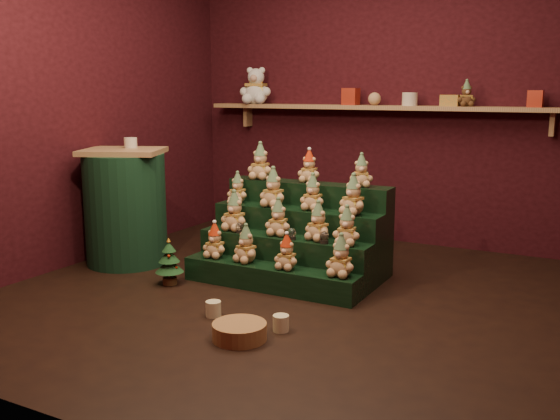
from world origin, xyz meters
The scene contains 40 objects.
ground centered at (0.00, 0.00, 0.00)m, with size 4.00×4.00×0.00m, color black.
back_wall centered at (0.00, 2.05, 1.40)m, with size 4.00×0.10×2.80m, color black.
front_wall centered at (0.00, -2.05, 1.40)m, with size 4.00×0.10×2.80m, color black.
left_wall centered at (-2.05, 0.00, 1.40)m, with size 0.10×4.00×2.80m, color black.
back_shelf centered at (0.00, 1.87, 1.29)m, with size 3.60×0.26×0.24m.
riser_tier_front centered at (-0.20, 0.08, 0.09)m, with size 1.40×0.22×0.18m, color black.
riser_tier_midfront centered at (-0.20, 0.30, 0.18)m, with size 1.40×0.22×0.36m, color black.
riser_tier_midback centered at (-0.20, 0.52, 0.27)m, with size 1.40×0.22×0.54m, color black.
riser_tier_back centered at (-0.20, 0.74, 0.36)m, with size 1.40×0.22×0.72m, color black.
teddy_0 centered at (-0.69, 0.09, 0.31)m, with size 0.19×0.17×0.27m, color tan, non-canonical shape.
teddy_1 centered at (-0.41, 0.09, 0.32)m, with size 0.20×0.18×0.28m, color tan, non-canonical shape.
teddy_2 centered at (-0.05, 0.07, 0.31)m, with size 0.18×0.16×0.26m, color tan, non-canonical shape.
teddy_3 centered at (0.37, 0.09, 0.33)m, with size 0.21×0.19×0.30m, color tan, non-canonical shape.
teddy_4 centered at (-0.64, 0.30, 0.52)m, with size 0.22×0.20×0.31m, color tan, non-canonical shape.
teddy_5 centered at (-0.25, 0.31, 0.50)m, with size 0.20×0.18×0.28m, color tan, non-canonical shape.
teddy_6 centered at (0.09, 0.32, 0.50)m, with size 0.20×0.18×0.29m, color tan, non-canonical shape.
teddy_7 centered at (0.33, 0.29, 0.50)m, with size 0.20×0.18×0.28m, color tan, non-canonical shape.
teddy_8 centered at (-0.75, 0.53, 0.67)m, with size 0.18×0.16×0.25m, color tan, non-canonical shape.
teddy_9 centered at (-0.40, 0.51, 0.69)m, with size 0.22×0.20×0.31m, color tan, non-canonical shape.
teddy_10 centered at (-0.06, 0.53, 0.68)m, with size 0.20×0.18×0.28m, color tan, non-canonical shape.
teddy_11 centered at (0.29, 0.51, 0.69)m, with size 0.21×0.19×0.30m, color tan, non-canonical shape.
teddy_12 centered at (-0.64, 0.72, 0.87)m, with size 0.22×0.19×0.30m, color tan, non-canonical shape.
teddy_13 centered at (-0.20, 0.75, 0.85)m, with size 0.19×0.17×0.26m, color tan, non-canonical shape.
teddy_14 centered at (0.26, 0.73, 0.85)m, with size 0.18×0.16×0.25m, color tan, non-canonical shape.
snow_globe_a centered at (-0.56, 0.24, 0.40)m, with size 0.06×0.06×0.08m.
snow_globe_b centered at (-0.09, 0.24, 0.40)m, with size 0.06×0.06×0.09m.
snow_globe_c centered at (0.17, 0.24, 0.41)m, with size 0.07×0.07×0.09m.
side_table centered at (-1.63, 0.14, 0.48)m, with size 0.80×0.75×0.98m.
table_ornament centered at (-1.63, 0.24, 1.02)m, with size 0.11×0.11×0.09m, color beige.
mini_christmas_tree centered at (-0.93, -0.17, 0.18)m, with size 0.22×0.22×0.37m.
mug_left centered at (-0.25, -0.59, 0.05)m, with size 0.10×0.10×0.10m, color beige.
mug_right centered at (0.26, -0.60, 0.05)m, with size 0.10×0.10×0.10m, color beige.
wicker_basket centered at (0.11, -0.84, 0.05)m, with size 0.33×0.33×0.10m, color #94623B.
white_bear centered at (-1.34, 1.84, 1.55)m, with size 0.33×0.30×0.47m, color silver, non-canonical shape.
brown_bear centered at (0.80, 1.84, 1.43)m, with size 0.16×0.14×0.22m, color #4E2F1A, non-canonical shape.
gift_tin_red_a centered at (-0.29, 1.85, 1.40)m, with size 0.14×0.14×0.16m, color #A82C19.
gift_tin_cream centered at (0.29, 1.85, 1.38)m, with size 0.14×0.14×0.12m, color beige.
gift_tin_red_b centered at (1.36, 1.85, 1.39)m, with size 0.12×0.12×0.14m, color #A82C19.
shelf_plush_ball centered at (-0.05, 1.85, 1.38)m, with size 0.12×0.12×0.12m, color tan.
scarf_gift_box centered at (0.65, 1.85, 1.37)m, with size 0.16×0.10×0.10m, color orange.
Camera 1 is at (1.98, -3.81, 1.47)m, focal length 40.00 mm.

